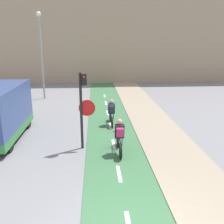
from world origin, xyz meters
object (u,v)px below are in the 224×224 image
Objects in this scene: traffic_light_pole at (83,103)px; cyclist_near at (119,137)px; street_lamp_far at (41,47)px; cyclist_far at (111,112)px.

traffic_light_pole is 1.86× the size of cyclist_near.
street_lamp_far is at bearing 109.71° from traffic_light_pole.
street_lamp_far reaches higher than cyclist_near.
street_lamp_far reaches higher than traffic_light_pole.
traffic_light_pole is 3.48m from cyclist_far.
street_lamp_far is 11.87m from cyclist_near.
cyclist_near is at bearing -88.72° from cyclist_far.
cyclist_near is 3.55m from cyclist_far.
traffic_light_pole reaches higher than cyclist_far.
traffic_light_pole is 1.99m from cyclist_near.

